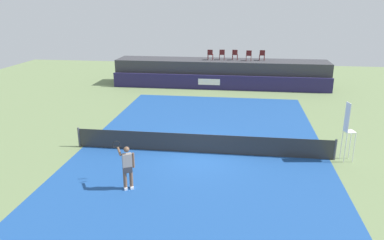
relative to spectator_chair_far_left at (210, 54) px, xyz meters
The scene contains 14 objects.
ground_plane 12.44m from the spectator_chair_far_left, 85.59° to the right, with size 48.00×48.00×0.00m, color #6B7F51.
court_inner 15.38m from the spectator_chair_far_left, 86.47° to the right, with size 12.00×22.00×0.00m, color #1C478C.
sponsor_wall 2.80m from the spectator_chair_far_left, 60.02° to the right, with size 18.00×0.22×1.20m.
spectator_platform 1.86m from the spectator_chair_far_left, 11.47° to the left, with size 18.00×2.80×2.20m, color #38383D.
spectator_chair_far_left is the anchor object (origin of this frame).
spectator_chair_left 1.00m from the spectator_chair_far_left, 11.00° to the left, with size 0.48×0.48×0.89m.
spectator_chair_center 2.10m from the spectator_chair_far_left, ahead, with size 0.47×0.47×0.89m.
spectator_chair_right 3.24m from the spectator_chair_far_left, ahead, with size 0.45×0.45×0.89m.
spectator_chair_far_right 4.37m from the spectator_chair_far_left, ahead, with size 0.45×0.45×0.89m.
umpire_chair 16.95m from the spectator_chair_far_left, 63.48° to the right, with size 0.52×0.52×2.76m.
tennis_net 15.30m from the spectator_chair_far_left, 86.47° to the right, with size 12.40×0.02×0.95m, color #2D2D2D.
net_post_near 16.15m from the spectator_chair_far_left, 109.22° to the right, with size 0.10×0.10×1.00m, color #4C4C51.
net_post_far 16.85m from the spectator_chair_far_left, 64.73° to the right, with size 0.10×0.10×1.00m, color #4C4C51.
tennis_player 19.21m from the spectator_chair_far_left, 94.56° to the right, with size 1.06×1.04×1.77m.
Camera 1 is at (1.78, -16.63, 7.05)m, focal length 34.85 mm.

